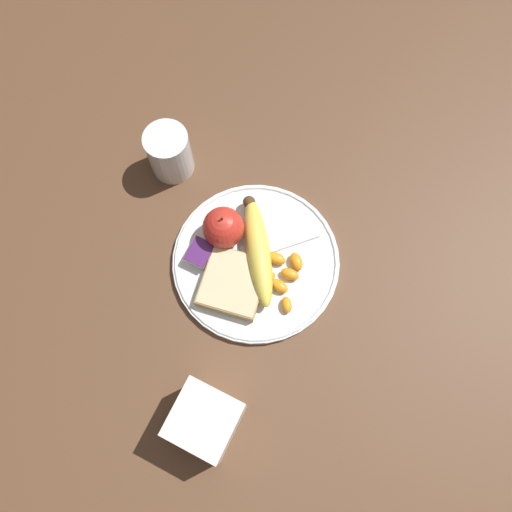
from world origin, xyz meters
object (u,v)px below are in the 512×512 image
at_px(plate, 256,261).
at_px(juice_glass, 170,154).
at_px(condiment_caddy, 206,420).
at_px(bread_slice, 233,283).
at_px(banana, 256,249).
at_px(jam_packet, 200,254).
at_px(fork, 260,253).
at_px(apple, 223,228).

xyz_separation_m(plate, juice_glass, (0.10, 0.22, 0.04)).
xyz_separation_m(juice_glass, condiment_caddy, (-0.36, -0.26, 0.00)).
relative_size(bread_slice, condiment_caddy, 1.29).
xyz_separation_m(plate, condiment_caddy, (-0.26, -0.05, 0.04)).
relative_size(banana, jam_packet, 3.90).
xyz_separation_m(bread_slice, condiment_caddy, (-0.21, -0.06, 0.02)).
bearing_deg(fork, jam_packet, -16.97).
bearing_deg(juice_glass, plate, -114.49).
distance_m(banana, jam_packet, 0.09).
bearing_deg(banana, bread_slice, 172.37).
relative_size(jam_packet, condiment_caddy, 0.49).
height_order(apple, jam_packet, apple).
bearing_deg(plate, banana, 26.46).
height_order(juice_glass, bread_slice, juice_glass).
bearing_deg(bread_slice, juice_glass, 52.81).
height_order(bread_slice, jam_packet, same).
relative_size(plate, jam_packet, 6.14).
relative_size(apple, bread_slice, 0.66).
distance_m(plate, jam_packet, 0.09).
relative_size(apple, fork, 0.56).
bearing_deg(jam_packet, banana, -60.35).
xyz_separation_m(juice_glass, apple, (-0.08, -0.15, 0.00)).
relative_size(bread_slice, jam_packet, 2.60).
distance_m(plate, juice_glass, 0.24).
bearing_deg(bread_slice, banana, -7.63).
xyz_separation_m(banana, fork, (0.00, -0.01, -0.02)).
distance_m(apple, jam_packet, 0.06).
distance_m(jam_packet, condiment_caddy, 0.26).
bearing_deg(juice_glass, jam_packet, -135.68).
xyz_separation_m(jam_packet, condiment_caddy, (-0.23, -0.13, 0.02)).
relative_size(juice_glass, condiment_caddy, 1.00).
distance_m(fork, condiment_caddy, 0.28).
bearing_deg(condiment_caddy, fork, 9.68).
height_order(apple, fork, apple).
height_order(plate, bread_slice, bread_slice).
xyz_separation_m(banana, jam_packet, (-0.05, 0.08, -0.01)).
height_order(plate, condiment_caddy, condiment_caddy).
relative_size(juice_glass, apple, 1.18).
distance_m(juice_glass, bread_slice, 0.25).
bearing_deg(banana, jam_packet, 119.65).
distance_m(juice_glass, fork, 0.24).
bearing_deg(jam_packet, bread_slice, -105.52).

